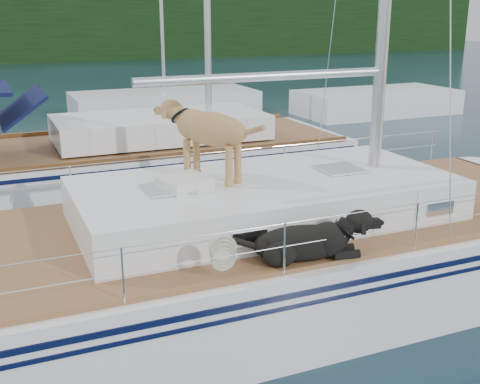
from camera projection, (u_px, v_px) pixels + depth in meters
name	position (u px, v px, depth m)	size (l,w,h in m)	color
ground	(213.00, 307.00, 8.54)	(120.00, 120.00, 0.00)	black
tree_line	(10.00, 24.00, 47.24)	(90.00, 3.00, 6.00)	black
shore_bank	(12.00, 54.00, 49.00)	(92.00, 1.00, 1.20)	#595147
main_sailboat	(219.00, 262.00, 8.37)	(12.00, 3.81, 14.01)	white
neighbor_sailboat	(116.00, 165.00, 13.81)	(11.00, 3.50, 13.30)	white
bg_boat_center	(165.00, 104.00, 23.99)	(7.20, 3.00, 11.65)	white
bg_boat_east	(376.00, 102.00, 24.36)	(6.40, 3.00, 11.65)	white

